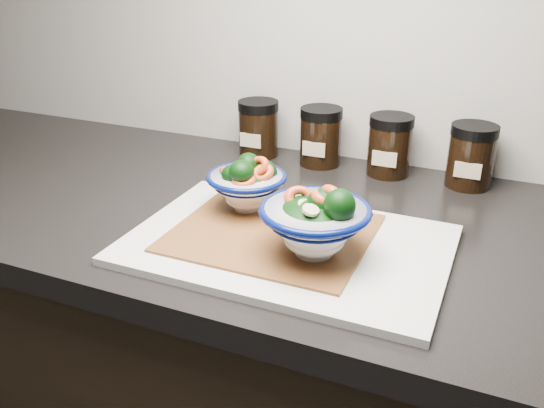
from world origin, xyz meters
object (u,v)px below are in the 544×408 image
at_px(spice_jar_d, 471,156).
at_px(spice_jar_c, 390,145).
at_px(spice_jar_a, 258,128).
at_px(spice_jar_b, 321,136).
at_px(bowl_left, 247,184).
at_px(cutting_board, 287,245).
at_px(bowl_right, 317,221).

bearing_deg(spice_jar_d, spice_jar_c, 180.00).
relative_size(spice_jar_a, spice_jar_b, 1.00).
bearing_deg(bowl_left, spice_jar_a, 111.16).
bearing_deg(cutting_board, spice_jar_c, 79.33).
height_order(bowl_right, spice_jar_c, bowl_right).
xyz_separation_m(bowl_left, spice_jar_b, (0.03, 0.28, -0.00)).
xyz_separation_m(cutting_board, bowl_left, (-0.10, 0.07, 0.05)).
xyz_separation_m(bowl_right, spice_jar_c, (0.01, 0.37, -0.01)).
distance_m(bowl_right, spice_jar_d, 0.40).
height_order(bowl_left, bowl_right, bowl_right).
relative_size(spice_jar_a, spice_jar_d, 1.00).
distance_m(spice_jar_a, spice_jar_c, 0.27).
height_order(spice_jar_b, spice_jar_d, same).
distance_m(spice_jar_a, spice_jar_d, 0.41).
bearing_deg(spice_jar_a, spice_jar_b, 0.00).
height_order(bowl_left, spice_jar_a, spice_jar_a).
bearing_deg(bowl_right, cutting_board, 155.32).
height_order(bowl_left, spice_jar_b, spice_jar_b).
xyz_separation_m(cutting_board, spice_jar_c, (0.07, 0.35, 0.05)).
bearing_deg(bowl_right, spice_jar_d, 66.67).
bearing_deg(bowl_left, cutting_board, -35.95).
distance_m(bowl_left, spice_jar_c, 0.32).
bearing_deg(spice_jar_b, spice_jar_d, 0.00).
distance_m(cutting_board, spice_jar_d, 0.41).
bearing_deg(spice_jar_d, spice_jar_b, 180.00).
distance_m(cutting_board, spice_jar_b, 0.36).
relative_size(bowl_left, bowl_right, 0.83).
bearing_deg(spice_jar_a, cutting_board, -59.52).
height_order(spice_jar_a, spice_jar_d, same).
distance_m(cutting_board, spice_jar_c, 0.36).
relative_size(cutting_board, spice_jar_c, 3.98).
bearing_deg(bowl_left, spice_jar_d, 41.88).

